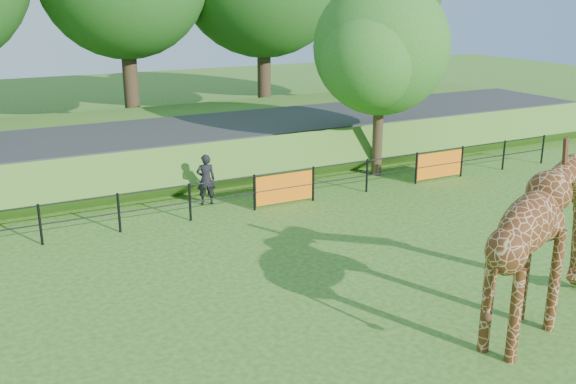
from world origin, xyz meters
The scene contains 7 objects.
ground centered at (0.00, 0.00, 0.00)m, with size 90.00×90.00×0.00m, color #2F6218.
giraffe centered at (4.07, -0.76, 1.62)m, with size 4.53×0.83×3.24m, color #512810, non-canonical shape.
perimeter_fence centered at (0.00, 8.00, 0.55)m, with size 28.07×0.10×1.10m, color black, non-canonical shape.
embankment centered at (0.00, 15.50, 0.65)m, with size 40.00×9.00×1.30m, color #2F6218.
road centered at (0.00, 14.00, 1.36)m, with size 40.00×5.00×0.12m, color #313134.
visitor centered at (0.93, 9.20, 0.79)m, with size 0.57×0.38×1.57m, color black.
tree_east centered at (7.60, 9.63, 4.28)m, with size 5.40×4.71×6.76m.
Camera 1 is at (-5.48, -8.52, 6.16)m, focal length 40.00 mm.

